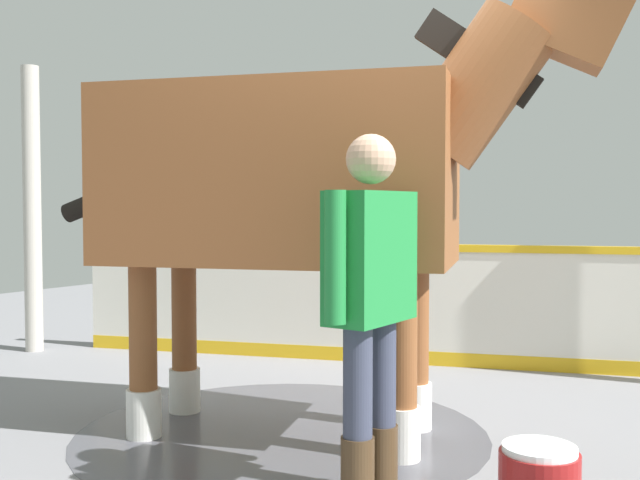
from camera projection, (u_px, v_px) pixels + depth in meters
name	position (u px, v px, depth m)	size (l,w,h in m)	color
ground_plane	(350.00, 428.00, 4.51)	(16.00, 16.00, 0.02)	gray
wet_patch	(282.00, 433.00, 4.39)	(2.43, 2.43, 0.00)	#4C4C54
barrier_wall	(356.00, 307.00, 6.42)	(1.66, 4.85, 1.02)	silver
roof_post_far	(32.00, 209.00, 6.83)	(0.16, 0.16, 2.62)	#B7B2A8
horse	(300.00, 179.00, 4.29)	(1.57, 3.22, 2.59)	brown
handler	(370.00, 292.00, 3.31)	(0.67, 0.23, 1.66)	#47331E
wash_bucket	(539.00, 479.00, 3.25)	(0.35, 0.35, 0.29)	maroon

